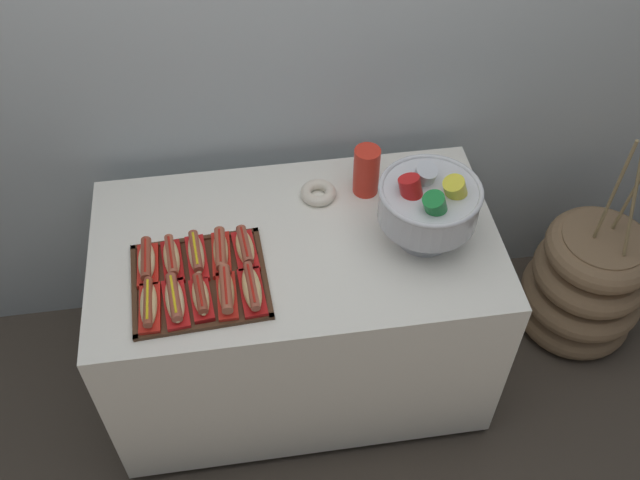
{
  "coord_description": "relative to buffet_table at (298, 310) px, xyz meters",
  "views": [
    {
      "loc": [
        -0.14,
        -1.52,
        2.47
      ],
      "look_at": [
        0.08,
        -0.02,
        0.79
      ],
      "focal_mm": 40.12,
      "sensor_mm": 36.0,
      "label": 1
    }
  ],
  "objects": [
    {
      "name": "back_wall",
      "position": [
        0.0,
        0.5,
        0.89
      ],
      "size": [
        6.0,
        0.1,
        2.6
      ],
      "primitive_type": "cube",
      "color": "#B2BCC1",
      "rests_on": "ground_plane"
    },
    {
      "name": "ground_plane",
      "position": [
        0.0,
        0.0,
        -0.41
      ],
      "size": [
        10.0,
        10.0,
        0.0
      ],
      "primitive_type": "plane",
      "color": "#4C4238"
    },
    {
      "name": "hot_dog_6",
      "position": [
        -0.39,
        -0.05,
        0.4
      ],
      "size": [
        0.07,
        0.17,
        0.06
      ],
      "color": "#B21414",
      "rests_on": "serving_tray"
    },
    {
      "name": "hot_dog_8",
      "position": [
        -0.24,
        -0.04,
        0.4
      ],
      "size": [
        0.06,
        0.18,
        0.06
      ],
      "color": "red",
      "rests_on": "serving_tray"
    },
    {
      "name": "donut",
      "position": [
        0.1,
        0.19,
        0.39
      ],
      "size": [
        0.12,
        0.12,
        0.04
      ],
      "color": "silver",
      "rests_on": "buffet_table"
    },
    {
      "name": "hot_dog_0",
      "position": [
        -0.45,
        -0.21,
        0.4
      ],
      "size": [
        0.06,
        0.18,
        0.06
      ],
      "color": "red",
      "rests_on": "serving_tray"
    },
    {
      "name": "punch_bowl",
      "position": [
        0.41,
        -0.04,
        0.52
      ],
      "size": [
        0.32,
        0.32,
        0.27
      ],
      "color": "silver",
      "rests_on": "buffet_table"
    },
    {
      "name": "buffet_table",
      "position": [
        0.0,
        0.0,
        0.0
      ],
      "size": [
        1.31,
        0.74,
        0.77
      ],
      "color": "white",
      "rests_on": "ground_plane"
    },
    {
      "name": "hot_dog_2",
      "position": [
        -0.3,
        -0.21,
        0.4
      ],
      "size": [
        0.07,
        0.16,
        0.06
      ],
      "color": "red",
      "rests_on": "serving_tray"
    },
    {
      "name": "cup_stack",
      "position": [
        0.26,
        0.2,
        0.46
      ],
      "size": [
        0.09,
        0.09,
        0.18
      ],
      "color": "red",
      "rests_on": "buffet_table"
    },
    {
      "name": "hot_dog_7",
      "position": [
        -0.31,
        -0.04,
        0.4
      ],
      "size": [
        0.07,
        0.19,
        0.06
      ],
      "color": "red",
      "rests_on": "serving_tray"
    },
    {
      "name": "hot_dog_1",
      "position": [
        -0.38,
        -0.21,
        0.4
      ],
      "size": [
        0.09,
        0.19,
        0.06
      ],
      "color": "red",
      "rests_on": "serving_tray"
    },
    {
      "name": "hot_dog_5",
      "position": [
        -0.46,
        -0.05,
        0.4
      ],
      "size": [
        0.07,
        0.17,
        0.06
      ],
      "color": "red",
      "rests_on": "serving_tray"
    },
    {
      "name": "hot_dog_9",
      "position": [
        -0.16,
        -0.03,
        0.4
      ],
      "size": [
        0.08,
        0.17,
        0.06
      ],
      "color": "red",
      "rests_on": "serving_tray"
    },
    {
      "name": "hot_dog_3",
      "position": [
        -0.23,
        -0.2,
        0.41
      ],
      "size": [
        0.06,
        0.18,
        0.07
      ],
      "color": "red",
      "rests_on": "serving_tray"
    },
    {
      "name": "floor_vase",
      "position": [
        1.15,
        0.08,
        -0.15
      ],
      "size": [
        0.47,
        0.47,
        1.06
      ],
      "color": "#896B4C",
      "rests_on": "ground_plane"
    },
    {
      "name": "hot_dog_4",
      "position": [
        -0.15,
        -0.2,
        0.4
      ],
      "size": [
        0.08,
        0.19,
        0.06
      ],
      "color": "#B21414",
      "rests_on": "serving_tray"
    },
    {
      "name": "serving_tray",
      "position": [
        -0.31,
        -0.12,
        0.37
      ],
      "size": [
        0.42,
        0.38,
        0.01
      ],
      "color": "#472B19",
      "rests_on": "buffet_table"
    }
  ]
}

